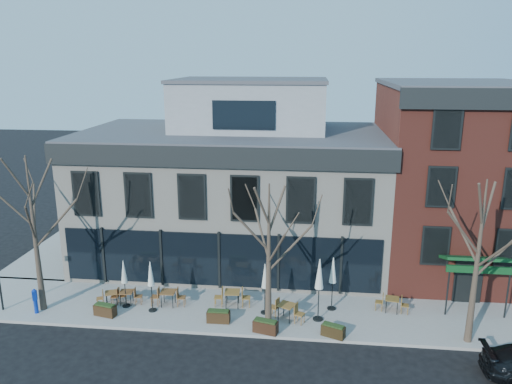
# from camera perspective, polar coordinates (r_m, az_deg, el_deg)

# --- Properties ---
(ground) EXTENTS (120.00, 120.00, 0.00)m
(ground) POSITION_cam_1_polar(r_m,az_deg,el_deg) (28.09, -4.11, -11.28)
(ground) COLOR black
(ground) RESTS_ON ground
(sidewalk_front) EXTENTS (33.50, 4.70, 0.15)m
(sidewalk_front) POSITION_cam_1_polar(r_m,az_deg,el_deg) (25.79, 2.32, -13.60)
(sidewalk_front) COLOR gray
(sidewalk_front) RESTS_ON ground
(sidewalk_side) EXTENTS (4.50, 12.00, 0.15)m
(sidewalk_side) POSITION_cam_1_polar(r_m,az_deg,el_deg) (36.79, -19.95, -5.54)
(sidewalk_side) COLOR gray
(sidewalk_side) RESTS_ON ground
(corner_building) EXTENTS (18.39, 10.39, 11.10)m
(corner_building) POSITION_cam_1_polar(r_m,az_deg,el_deg) (31.15, -2.47, 0.68)
(corner_building) COLOR beige
(corner_building) RESTS_ON ground
(red_brick_building) EXTENTS (8.20, 11.78, 11.18)m
(red_brick_building) POSITION_cam_1_polar(r_m,az_deg,el_deg) (31.59, 21.35, 1.56)
(red_brick_building) COLOR maroon
(red_brick_building) RESTS_ON ground
(tree_corner) EXTENTS (3.93, 3.98, 7.92)m
(tree_corner) POSITION_cam_1_polar(r_m,az_deg,el_deg) (26.57, -23.97, -4.25)
(tree_corner) COLOR #382B21
(tree_corner) RESTS_ON sidewalk_front
(tree_mid) EXTENTS (3.50, 3.55, 7.04)m
(tree_mid) POSITION_cam_1_polar(r_m,az_deg,el_deg) (22.63, 1.49, -7.42)
(tree_mid) COLOR #382B21
(tree_mid) RESTS_ON sidewalk_front
(tree_right) EXTENTS (3.72, 3.77, 7.48)m
(tree_right) POSITION_cam_1_polar(r_m,az_deg,el_deg) (23.62, 24.00, -7.20)
(tree_right) COLOR #382B21
(tree_right) RESTS_ON sidewalk_front
(call_box) EXTENTS (0.28, 0.26, 1.31)m
(call_box) POSITION_cam_1_polar(r_m,az_deg,el_deg) (27.55, -23.92, -11.23)
(call_box) COLOR #0C2D9E
(call_box) RESTS_ON sidewalk_front
(cafe_set_0) EXTENTS (1.58, 0.92, 0.81)m
(cafe_set_0) POSITION_cam_1_polar(r_m,az_deg,el_deg) (27.26, -16.18, -11.41)
(cafe_set_0) COLOR brown
(cafe_set_0) RESTS_ON sidewalk_front
(cafe_set_1) EXTENTS (1.67, 0.74, 0.86)m
(cafe_set_1) POSITION_cam_1_polar(r_m,az_deg,el_deg) (27.06, -14.58, -11.44)
(cafe_set_1) COLOR brown
(cafe_set_1) RESTS_ON sidewalk_front
(cafe_set_2) EXTENTS (1.84, 0.77, 0.96)m
(cafe_set_2) POSITION_cam_1_polar(r_m,az_deg,el_deg) (26.45, -10.01, -11.69)
(cafe_set_2) COLOR brown
(cafe_set_2) RESTS_ON sidewalk_front
(cafe_set_3) EXTENTS (1.91, 0.82, 1.00)m
(cafe_set_3) POSITION_cam_1_polar(r_m,az_deg,el_deg) (26.02, -2.72, -11.88)
(cafe_set_3) COLOR brown
(cafe_set_3) RESTS_ON sidewalk_front
(cafe_set_4) EXTENTS (1.89, 1.16, 0.98)m
(cafe_set_4) POSITION_cam_1_polar(r_m,az_deg,el_deg) (24.82, 3.51, -13.32)
(cafe_set_4) COLOR brown
(cafe_set_4) RESTS_ON sidewalk_front
(cafe_set_5) EXTENTS (1.71, 0.78, 0.88)m
(cafe_set_5) POSITION_cam_1_polar(r_m,az_deg,el_deg) (26.40, 15.27, -12.16)
(cafe_set_5) COLOR brown
(cafe_set_5) RESTS_ON sidewalk_front
(umbrella_0) EXTENTS (0.40, 0.40, 2.51)m
(umbrella_0) POSITION_cam_1_polar(r_m,az_deg,el_deg) (26.26, -14.85, -9.09)
(umbrella_0) COLOR black
(umbrella_0) RESTS_ON sidewalk_front
(umbrella_1) EXTENTS (0.42, 0.42, 2.65)m
(umbrella_1) POSITION_cam_1_polar(r_m,az_deg,el_deg) (25.49, -11.94, -9.42)
(umbrella_1) COLOR black
(umbrella_1) RESTS_ON sidewalk_front
(umbrella_2) EXTENTS (0.42, 0.42, 2.63)m
(umbrella_2) POSITION_cam_1_polar(r_m,az_deg,el_deg) (24.76, 1.03, -9.87)
(umbrella_2) COLOR black
(umbrella_2) RESTS_ON sidewalk_front
(umbrella_3) EXTENTS (0.51, 0.51, 3.16)m
(umbrella_3) POSITION_cam_1_polar(r_m,az_deg,el_deg) (24.19, 7.25, -9.64)
(umbrella_3) COLOR black
(umbrella_3) RESTS_ON sidewalk_front
(umbrella_4) EXTENTS (0.45, 0.45, 2.79)m
(umbrella_4) POSITION_cam_1_polar(r_m,az_deg,el_deg) (25.37, 8.79, -9.14)
(umbrella_4) COLOR black
(umbrella_4) RESTS_ON sidewalk_front
(planter_0) EXTENTS (1.16, 0.67, 0.61)m
(planter_0) POSITION_cam_1_polar(r_m,az_deg,el_deg) (26.30, -16.86, -12.76)
(planter_0) COLOR #301F10
(planter_0) RESTS_ON sidewalk_front
(planter_1) EXTENTS (1.11, 0.45, 0.62)m
(planter_1) POSITION_cam_1_polar(r_m,az_deg,el_deg) (24.74, -4.32, -13.96)
(planter_1) COLOR #312010
(planter_1) RESTS_ON sidewalk_front
(planter_2) EXTENTS (1.22, 0.74, 0.64)m
(planter_2) POSITION_cam_1_polar(r_m,az_deg,el_deg) (23.84, 1.10, -15.09)
(planter_2) COLOR #321D10
(planter_2) RESTS_ON sidewalk_front
(planter_3) EXTENTS (1.14, 0.81, 0.59)m
(planter_3) POSITION_cam_1_polar(r_m,az_deg,el_deg) (23.81, 8.81, -15.38)
(planter_3) COLOR black
(planter_3) RESTS_ON sidewalk_front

